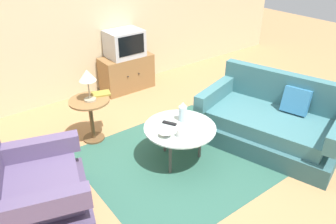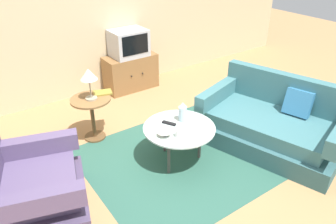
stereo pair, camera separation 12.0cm
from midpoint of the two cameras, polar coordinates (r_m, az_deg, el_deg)
ground_plane at (r=3.90m, az=2.78°, el=-9.84°), size 16.00×16.00×0.00m
back_wall at (r=5.41m, az=-14.48°, el=16.56°), size 9.00×0.12×2.70m
area_rug at (r=4.03m, az=2.72°, el=-8.34°), size 2.12×1.97×0.00m
armchair at (r=3.41m, az=-21.71°, el=-12.59°), size 1.12×1.20×0.88m
couch at (r=4.38m, az=18.54°, el=-2.19°), size 1.41×1.90×0.85m
coffee_table at (r=3.78m, az=2.85°, el=-3.14°), size 0.83×0.83×0.47m
side_table at (r=4.31m, az=-12.31°, el=0.36°), size 0.51×0.51×0.58m
tv_stand at (r=5.72m, az=-5.88°, el=6.87°), size 0.88×0.44×0.59m
television at (r=5.55m, az=-6.23°, el=11.82°), size 0.58×0.45×0.43m
table_lamp at (r=4.10m, az=-12.80°, el=6.10°), size 0.21×0.21×0.40m
vase at (r=3.84m, az=3.45°, el=0.03°), size 0.10×0.10×0.24m
mug at (r=3.58m, az=2.91°, el=-3.68°), size 0.12×0.08×0.08m
bowl at (r=3.59m, az=0.35°, el=-3.86°), size 0.15×0.15×0.05m
tv_remote_dark at (r=3.81m, az=1.08°, el=-1.97°), size 0.12×0.17×0.02m
book at (r=4.34m, az=-10.50°, el=3.33°), size 0.27×0.22×0.02m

